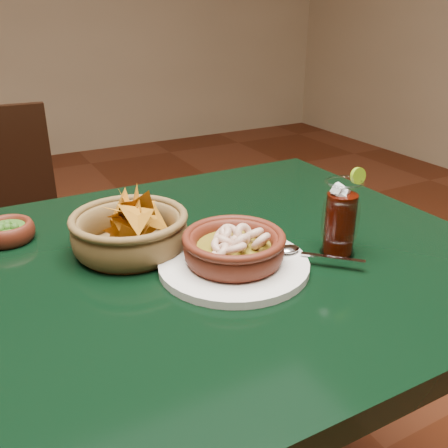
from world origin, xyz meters
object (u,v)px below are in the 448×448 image
dining_table (146,322)px  cola_drink (340,218)px  chip_basket (130,231)px  shrimp_plate (234,252)px

dining_table → cola_drink: size_ratio=8.07×
dining_table → chip_basket: size_ratio=5.15×
dining_table → shrimp_plate: size_ratio=3.95×
dining_table → shrimp_plate: bearing=-25.9°
dining_table → shrimp_plate: 0.20m
dining_table → cola_drink: bearing=-17.7°
dining_table → shrimp_plate: shrimp_plate is taller
shrimp_plate → chip_basket: bearing=131.4°
cola_drink → shrimp_plate: bearing=168.8°
shrimp_plate → dining_table: bearing=154.1°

